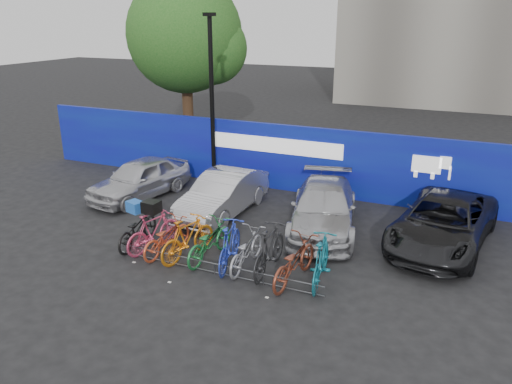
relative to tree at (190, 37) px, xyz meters
The scene contains 21 objects.
ground 13.14m from the tree, 56.03° to the right, with size 100.00×100.00×0.00m, color black.
hoarding 8.80m from the tree, 30.89° to the right, with size 22.00×0.18×2.40m.
tree is the anchor object (origin of this frame).
lamppost 6.14m from the tree, 52.49° to the right, with size 0.25×0.50×6.11m.
bike_rack 13.55m from the tree, 57.55° to the right, with size 5.60×0.03×0.30m.
car_0 8.28m from the tree, 75.15° to the right, with size 1.60×3.98×1.35m, color silver.
car_1 9.77m from the tree, 53.68° to the right, with size 1.41×4.05×1.33m, color #B3B3B9.
car_2 11.76m from the tree, 39.36° to the right, with size 1.86×4.58×1.33m, color #AEAEB3.
car_3 14.22m from the tree, 29.63° to the right, with size 2.24×4.86×1.35m, color black.
bike_0 11.75m from the tree, 68.04° to the right, with size 0.65×1.87×0.98m, color black.
bike_1 12.01m from the tree, 65.39° to the right, with size 0.52×1.82×1.10m, color #CF3F67.
bike_2 12.25m from the tree, 63.43° to the right, with size 0.63×1.82×0.95m, color #CC4E2A.
bike_3 12.52m from the tree, 60.54° to the right, with size 0.54×1.91×1.15m, color orange.
bike_4 12.65m from the tree, 57.88° to the right, with size 0.68×1.95×1.02m, color #1F7637.
bike_5 13.05m from the tree, 55.59° to the right, with size 0.55×1.95×1.17m, color #273DC0.
bike_6 13.26m from the tree, 53.81° to the right, with size 0.65×1.86×0.98m, color #94959B.
bike_7 13.54m from the tree, 51.48° to the right, with size 0.57×2.02×1.22m, color #242527.
bike_8 14.15m from the tree, 49.66° to the right, with size 0.72×2.05×1.08m, color brown.
bike_9 14.37m from the tree, 47.18° to the right, with size 0.56×1.97×1.18m, color #136E7F.
cargo_crate 11.52m from the tree, 68.04° to the right, with size 0.43×0.33×0.30m, color blue.
cargo_topcase 11.76m from the tree, 65.39° to the right, with size 0.43×0.38×0.31m, color black.
Camera 1 is at (5.29, -10.21, 6.05)m, focal length 35.00 mm.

